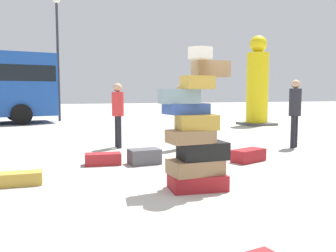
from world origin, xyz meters
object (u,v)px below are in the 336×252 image
Objects in this scene: suitcase_charcoal_upright_blue at (144,156)px; yellow_dummy_statue at (257,86)px; person_tourist_with_camera at (181,111)px; suitcase_tan_left_side at (19,179)px; lamp_post at (57,40)px; suitcase_maroon_foreground_near at (249,155)px; suitcase_tower at (196,134)px; suitcase_maroon_foreground_far at (103,159)px; person_bearded_onlooker at (118,109)px; person_passerby_in_red at (295,107)px.

suitcase_charcoal_upright_blue is 9.63m from yellow_dummy_statue.
person_tourist_with_camera is at bearing 43.76° from suitcase_charcoal_upright_blue.
suitcase_tan_left_side is 13.14m from lamp_post.
lamp_post is (-3.37, 12.01, 3.80)m from suitcase_maroon_foreground_near.
suitcase_tower reaches higher than suitcase_tan_left_side.
suitcase_tower is 2.50m from suitcase_maroon_foreground_far.
person_bearded_onlooker is at bearing 76.95° from suitcase_maroon_foreground_far.
person_passerby_in_red is (4.16, 0.83, 0.88)m from suitcase_charcoal_upright_blue.
person_tourist_with_camera is (1.07, 3.51, 0.14)m from suitcase_tower.
lamp_post is (-1.19, 9.34, 2.95)m from person_bearded_onlooker.
lamp_post is at bearing -100.63° from person_passerby_in_red.
suitcase_charcoal_upright_blue is 0.37× the size of person_bearded_onlooker.
suitcase_maroon_foreground_near is at bearing 7.48° from suitcase_tan_left_side.
yellow_dummy_statue reaches higher than suitcase_tower.
lamp_post reaches higher than suitcase_maroon_foreground_far.
person_tourist_with_camera is 2.91m from person_passerby_in_red.
lamp_post is at bearing 86.33° from suitcase_tan_left_side.
suitcase_tower is 3.40× the size of suitcase_charcoal_upright_blue.
person_passerby_in_red reaches higher than suitcase_charcoal_upright_blue.
suitcase_maroon_foreground_far is 2.64m from person_tourist_with_camera.
yellow_dummy_statue is at bearing 156.79° from person_tourist_with_camera.
person_tourist_with_camera is at bearing 37.70° from suitcase_maroon_foreground_far.
person_passerby_in_red is 12.39m from lamp_post.
suitcase_tower is at bearing -126.82° from yellow_dummy_statue.
suitcase_tower is 0.34× the size of lamp_post.
suitcase_tan_left_side is 11.90m from yellow_dummy_statue.
suitcase_tower reaches higher than person_bearded_onlooker.
suitcase_tower is 2.77m from suitcase_tan_left_side.
suitcase_tower is at bearing -87.82° from suitcase_charcoal_upright_blue.
person_passerby_in_red is (3.90, 2.83, 0.21)m from suitcase_tower.
suitcase_maroon_foreground_near is at bearing -6.15° from person_passerby_in_red.
suitcase_charcoal_upright_blue is at bearing 146.44° from suitcase_maroon_foreground_near.
suitcase_maroon_foreground_far is at bearing -139.17° from yellow_dummy_statue.
suitcase_tan_left_side is (-2.47, 1.03, -0.71)m from suitcase_tower.
suitcase_tower is 3.67m from person_tourist_with_camera.
suitcase_maroon_foreground_far is at bearing 146.30° from suitcase_maroon_foreground_near.
suitcase_maroon_foreground_far is at bearing 162.38° from suitcase_charcoal_upright_blue.
person_bearded_onlooker reaches higher than suitcase_charcoal_upright_blue.
person_passerby_in_red reaches higher than suitcase_tan_left_side.
suitcase_charcoal_upright_blue is 12.24m from lamp_post.
suitcase_tan_left_side is (-4.28, -0.53, -0.03)m from suitcase_maroon_foreground_near.
person_tourist_with_camera is (1.32, 1.52, 0.80)m from suitcase_charcoal_upright_blue.
yellow_dummy_statue is (6.86, 4.46, 0.71)m from person_bearded_onlooker.
lamp_post is (0.91, 12.53, 3.83)m from suitcase_tan_left_side.
lamp_post is at bearing 91.27° from suitcase_charcoal_upright_blue.
suitcase_tan_left_side is at bearing -31.74° from person_tourist_with_camera.
lamp_post is at bearing 97.79° from suitcase_maroon_foreground_far.
yellow_dummy_statue is (2.60, 5.86, 0.67)m from person_passerby_in_red.
suitcase_tower is 1.25× the size of person_bearded_onlooker.
person_bearded_onlooker is 0.27× the size of lamp_post.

